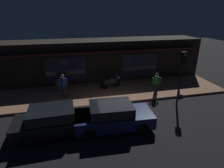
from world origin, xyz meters
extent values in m
plane|color=black|center=(0.00, 0.00, 0.00)|extent=(60.00, 60.00, 0.00)
cube|color=#8C6047|center=(0.00, 3.00, 0.07)|extent=(18.00, 4.00, 0.15)
cube|color=black|center=(0.00, 6.40, 1.80)|extent=(18.00, 2.80, 3.60)
cube|color=#262838|center=(-3.20, 4.98, 1.50)|extent=(3.20, 0.04, 2.00)
cube|color=#262838|center=(3.20, 4.98, 1.50)|extent=(3.20, 0.04, 2.00)
cube|color=#591919|center=(0.00, 4.75, 2.85)|extent=(16.20, 0.50, 0.12)
cylinder|color=black|center=(-0.33, 3.46, 0.45)|extent=(0.61, 0.24, 0.60)
cylinder|color=black|center=(0.75, 3.70, 0.45)|extent=(0.61, 0.24, 0.60)
cube|color=black|center=(0.21, 3.58, 0.73)|extent=(1.13, 0.51, 0.36)
ellipsoid|color=black|center=(0.35, 3.61, 0.93)|extent=(0.48, 0.33, 0.20)
sphere|color=#F9EDB7|center=(0.91, 3.73, 0.93)|extent=(0.18, 0.18, 0.18)
cylinder|color=gray|center=(0.72, 3.69, 1.10)|extent=(0.15, 0.54, 0.03)
torus|color=black|center=(2.99, 4.23, 0.48)|extent=(0.64, 0.24, 0.66)
torus|color=black|center=(3.95, 4.54, 0.48)|extent=(0.64, 0.24, 0.66)
cube|color=#A51E1E|center=(3.47, 4.39, 0.70)|extent=(0.87, 0.32, 0.06)
cube|color=brown|center=(3.23, 4.31, 0.97)|extent=(0.21, 0.14, 0.06)
cylinder|color=#A51E1E|center=(3.87, 4.52, 1.05)|extent=(0.15, 0.41, 0.02)
torus|color=black|center=(-2.77, 4.18, 0.48)|extent=(0.66, 0.11, 0.66)
torus|color=black|center=(-1.77, 4.29, 0.48)|extent=(0.66, 0.11, 0.66)
cube|color=black|center=(-2.27, 4.24, 0.70)|extent=(0.90, 0.14, 0.06)
cube|color=brown|center=(-2.52, 4.21, 0.97)|extent=(0.21, 0.10, 0.06)
cylinder|color=black|center=(-1.85, 4.28, 1.05)|extent=(0.07, 0.42, 0.02)
cube|color=#28232D|center=(-3.36, 2.75, 0.57)|extent=(0.29, 0.33, 0.85)
cube|color=navy|center=(-3.36, 2.75, 1.29)|extent=(0.34, 0.43, 0.58)
sphere|color=#8C6647|center=(-3.36, 2.75, 1.71)|extent=(0.22, 0.22, 0.22)
cylinder|color=navy|center=(-3.12, 2.84, 1.22)|extent=(0.12, 0.12, 0.52)
cylinder|color=navy|center=(-3.61, 2.65, 1.22)|extent=(0.12, 0.12, 0.52)
cube|color=#28232D|center=(3.21, 1.61, 0.57)|extent=(0.24, 0.31, 0.85)
cube|color=#2D8C38|center=(3.21, 1.61, 1.29)|extent=(0.28, 0.41, 0.58)
sphere|color=brown|center=(3.21, 1.61, 1.71)|extent=(0.22, 0.22, 0.22)
cylinder|color=#2D8C38|center=(2.95, 1.65, 1.22)|extent=(0.10, 0.10, 0.52)
cylinder|color=#2D8C38|center=(3.46, 1.56, 1.22)|extent=(0.10, 0.10, 0.52)
cylinder|color=#47474C|center=(5.88, 2.83, 1.35)|extent=(0.09, 0.09, 2.40)
cube|color=beige|center=(5.88, 2.83, 2.30)|extent=(0.44, 0.03, 0.30)
cylinder|color=#2D4C33|center=(-3.81, 4.01, 0.57)|extent=(0.44, 0.44, 0.85)
cylinder|color=black|center=(-3.81, 4.01, 1.04)|extent=(0.48, 0.48, 0.08)
cylinder|color=black|center=(4.05, 0.08, 1.80)|extent=(0.12, 0.12, 3.60)
cube|color=black|center=(4.05, 0.08, 3.25)|extent=(0.24, 0.24, 0.70)
sphere|color=#1ED838|center=(4.05, -0.05, 3.45)|extent=(0.16, 0.16, 0.16)
cylinder|color=black|center=(-2.38, -0.51, 0.32)|extent=(0.64, 0.23, 0.64)
cylinder|color=black|center=(-2.35, -2.07, 0.32)|extent=(0.64, 0.23, 0.64)
cylinder|color=black|center=(-5.08, -0.57, 0.32)|extent=(0.64, 0.23, 0.64)
cylinder|color=black|center=(-5.05, -2.13, 0.32)|extent=(0.64, 0.23, 0.64)
cube|color=black|center=(-3.72, -1.32, 0.55)|extent=(4.14, 1.85, 0.68)
cube|color=black|center=(-3.87, -1.32, 1.10)|extent=(2.24, 1.65, 0.64)
cylinder|color=black|center=(0.67, -0.86, 0.32)|extent=(0.65, 0.25, 0.64)
cylinder|color=black|center=(0.59, -2.42, 0.32)|extent=(0.65, 0.25, 0.64)
cylinder|color=black|center=(-2.03, -0.72, 0.32)|extent=(0.65, 0.25, 0.64)
cylinder|color=black|center=(-2.11, -2.27, 0.32)|extent=(0.65, 0.25, 0.64)
cube|color=#141E4C|center=(-0.72, -1.57, 0.55)|extent=(4.19, 1.97, 0.68)
cube|color=black|center=(-0.87, -1.56, 1.10)|extent=(2.28, 1.71, 0.64)
camera|label=1|loc=(-2.69, -9.77, 5.85)|focal=29.46mm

